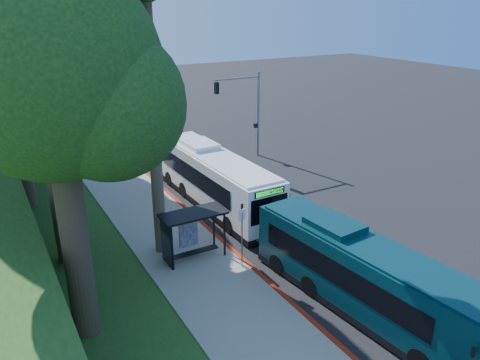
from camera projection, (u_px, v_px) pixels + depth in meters
ground at (277, 209)px, 29.35m from camera, size 140.00×140.00×0.00m
sidewalk at (167, 235)px, 25.94m from camera, size 4.50×70.00×0.12m
red_curb at (239, 256)px, 23.76m from camera, size 0.25×30.00×0.13m
grass_verge at (44, 223)px, 27.36m from camera, size 8.00×70.00×0.06m
bus_shelter at (188, 227)px, 23.02m from camera, size 3.20×1.51×2.55m
stop_sign_pole at (242, 230)px, 22.05m from camera, size 0.35×0.06×3.17m
traffic_signal_pole at (248, 105)px, 37.64m from camera, size 4.10×0.30×7.00m
tree_0 at (39, 27)px, 19.59m from camera, size 8.40×8.00×15.70m
tree_2 at (15, 27)px, 33.06m from camera, size 8.82×8.40×15.12m
tree_4 at (5, 28)px, 46.53m from camera, size 8.40×8.00×14.14m
tree_5 at (9, 32)px, 53.75m from camera, size 7.35×7.00×12.86m
tree_6 at (56, 84)px, 15.02m from camera, size 7.56×7.20×13.74m
white_bus at (214, 178)px, 29.48m from camera, size 2.83×12.29×3.65m
teal_bus at (363, 274)px, 19.31m from camera, size 3.44×11.47×3.37m
pickup at (225, 165)px, 35.11m from camera, size 2.55×5.09×1.38m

